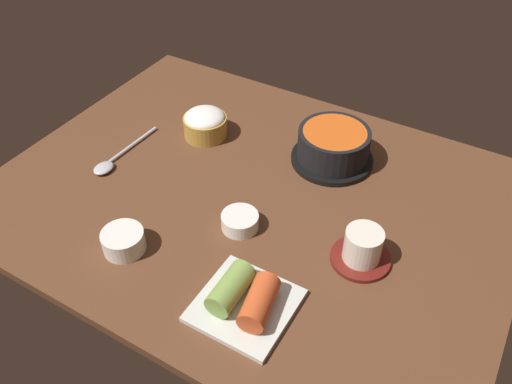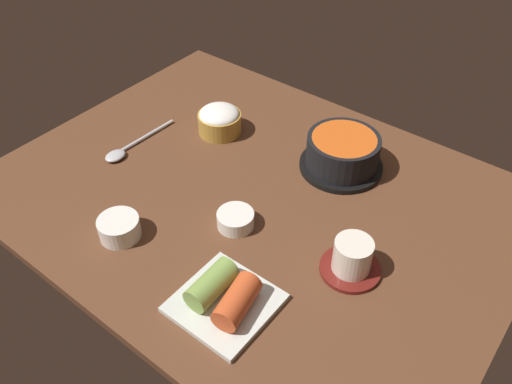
{
  "view_description": "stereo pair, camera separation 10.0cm",
  "coord_description": "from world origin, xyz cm",
  "px_view_note": "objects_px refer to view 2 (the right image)",
  "views": [
    {
      "loc": [
        39.58,
        -66.3,
        72.05
      ],
      "look_at": [
        2.0,
        -2.0,
        5.0
      ],
      "focal_mm": 37.0,
      "sensor_mm": 36.0,
      "label": 1
    },
    {
      "loc": [
        47.86,
        -60.68,
        72.05
      ],
      "look_at": [
        2.0,
        -2.0,
        5.0
      ],
      "focal_mm": 37.0,
      "sensor_mm": 36.0,
      "label": 2
    }
  ],
  "objects_px": {
    "stone_pot": "(342,153)",
    "rice_bowl": "(220,120)",
    "kimchi_plate": "(224,297)",
    "banchan_cup_center": "(236,219)",
    "tea_cup_with_saucer": "(352,259)",
    "side_bowl_near": "(119,227)",
    "spoon": "(125,149)"
  },
  "relations": [
    {
      "from": "side_bowl_near",
      "to": "banchan_cup_center",
      "type": "bearing_deg",
      "value": 45.09
    },
    {
      "from": "stone_pot",
      "to": "spoon",
      "type": "relative_size",
      "value": 0.89
    },
    {
      "from": "banchan_cup_center",
      "to": "side_bowl_near",
      "type": "bearing_deg",
      "value": -134.91
    },
    {
      "from": "tea_cup_with_saucer",
      "to": "kimchi_plate",
      "type": "height_order",
      "value": "tea_cup_with_saucer"
    },
    {
      "from": "tea_cup_with_saucer",
      "to": "kimchi_plate",
      "type": "xyz_separation_m",
      "value": [
        -0.12,
        -0.19,
        -0.01
      ]
    },
    {
      "from": "kimchi_plate",
      "to": "side_bowl_near",
      "type": "xyz_separation_m",
      "value": [
        -0.25,
        0.0,
        -0.0
      ]
    },
    {
      "from": "rice_bowl",
      "to": "side_bowl_near",
      "type": "height_order",
      "value": "rice_bowl"
    },
    {
      "from": "stone_pot",
      "to": "spoon",
      "type": "bearing_deg",
      "value": -148.75
    },
    {
      "from": "kimchi_plate",
      "to": "side_bowl_near",
      "type": "bearing_deg",
      "value": 179.99
    },
    {
      "from": "banchan_cup_center",
      "to": "spoon",
      "type": "relative_size",
      "value": 0.36
    },
    {
      "from": "stone_pot",
      "to": "tea_cup_with_saucer",
      "type": "xyz_separation_m",
      "value": [
        0.16,
        -0.23,
        -0.01
      ]
    },
    {
      "from": "banchan_cup_center",
      "to": "kimchi_plate",
      "type": "distance_m",
      "value": 0.18
    },
    {
      "from": "tea_cup_with_saucer",
      "to": "spoon",
      "type": "distance_m",
      "value": 0.55
    },
    {
      "from": "rice_bowl",
      "to": "kimchi_plate",
      "type": "xyz_separation_m",
      "value": [
        0.32,
        -0.36,
        -0.01
      ]
    },
    {
      "from": "stone_pot",
      "to": "tea_cup_with_saucer",
      "type": "distance_m",
      "value": 0.28
    },
    {
      "from": "side_bowl_near",
      "to": "stone_pot",
      "type": "bearing_deg",
      "value": 62.73
    },
    {
      "from": "stone_pot",
      "to": "side_bowl_near",
      "type": "distance_m",
      "value": 0.47
    },
    {
      "from": "banchan_cup_center",
      "to": "side_bowl_near",
      "type": "xyz_separation_m",
      "value": [
        -0.15,
        -0.15,
        0.0
      ]
    },
    {
      "from": "banchan_cup_center",
      "to": "spoon",
      "type": "distance_m",
      "value": 0.33
    },
    {
      "from": "tea_cup_with_saucer",
      "to": "rice_bowl",
      "type": "bearing_deg",
      "value": 158.81
    },
    {
      "from": "banchan_cup_center",
      "to": "kimchi_plate",
      "type": "bearing_deg",
      "value": -55.86
    },
    {
      "from": "rice_bowl",
      "to": "tea_cup_with_saucer",
      "type": "relative_size",
      "value": 0.93
    },
    {
      "from": "kimchi_plate",
      "to": "spoon",
      "type": "xyz_separation_m",
      "value": [
        -0.43,
        0.17,
        -0.02
      ]
    },
    {
      "from": "stone_pot",
      "to": "kimchi_plate",
      "type": "relative_size",
      "value": 1.16
    },
    {
      "from": "rice_bowl",
      "to": "stone_pot",
      "type": "bearing_deg",
      "value": 11.5
    },
    {
      "from": "banchan_cup_center",
      "to": "tea_cup_with_saucer",
      "type": "bearing_deg",
      "value": 9.47
    },
    {
      "from": "kimchi_plate",
      "to": "side_bowl_near",
      "type": "relative_size",
      "value": 1.98
    },
    {
      "from": "stone_pot",
      "to": "rice_bowl",
      "type": "distance_m",
      "value": 0.29
    },
    {
      "from": "tea_cup_with_saucer",
      "to": "kimchi_plate",
      "type": "distance_m",
      "value": 0.22
    },
    {
      "from": "tea_cup_with_saucer",
      "to": "banchan_cup_center",
      "type": "distance_m",
      "value": 0.23
    },
    {
      "from": "rice_bowl",
      "to": "side_bowl_near",
      "type": "xyz_separation_m",
      "value": [
        0.07,
        -0.36,
        -0.01
      ]
    },
    {
      "from": "tea_cup_with_saucer",
      "to": "stone_pot",
      "type": "bearing_deg",
      "value": 124.48
    }
  ]
}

